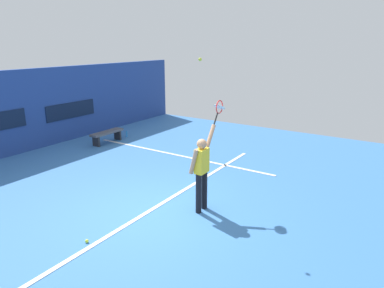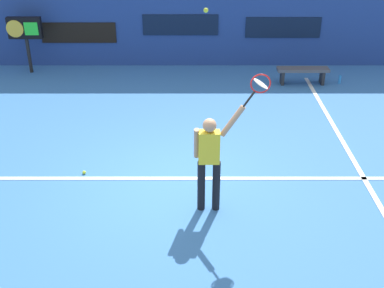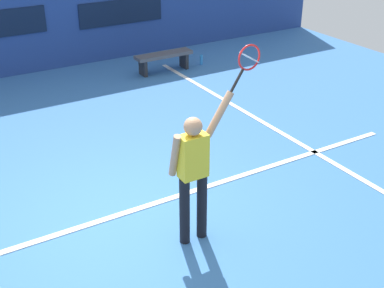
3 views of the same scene
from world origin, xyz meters
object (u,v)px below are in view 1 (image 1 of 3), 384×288
object	(u,v)px
tennis_racket	(219,108)
spare_ball	(87,241)
water_bottle	(127,134)
tennis_ball	(200,59)
tennis_player	(202,169)
court_bench	(107,134)

from	to	relation	value
tennis_racket	spare_ball	size ratio (longest dim) A/B	8.83
water_bottle	tennis_racket	bearing A→B (deg)	-117.38
tennis_ball	water_bottle	distance (m)	7.77
tennis_racket	water_bottle	xyz separation A→B (m)	(3.06, 5.91, -2.12)
tennis_player	spare_ball	size ratio (longest dim) A/B	28.27
tennis_racket	water_bottle	distance (m)	6.99
court_bench	water_bottle	distance (m)	1.07
tennis_player	tennis_ball	distance (m)	2.35
tennis_racket	spare_ball	world-z (taller)	tennis_racket
tennis_racket	tennis_ball	distance (m)	1.38
water_bottle	tennis_player	bearing A→B (deg)	-122.66
tennis_racket	court_bench	size ratio (longest dim) A/B	0.43
tennis_player	court_bench	distance (m)	6.55
water_bottle	spare_ball	size ratio (longest dim) A/B	3.53
tennis_player	spare_ball	distance (m)	2.78
court_bench	water_bottle	bearing A→B (deg)	0.00
tennis_ball	water_bottle	world-z (taller)	tennis_ball
tennis_racket	tennis_player	bearing A→B (deg)	179.66
tennis_ball	spare_ball	bearing A→B (deg)	153.51
tennis_racket	court_bench	bearing A→B (deg)	71.15
court_bench	spare_ball	xyz separation A→B (m)	(-5.09, -4.78, -0.30)
tennis_ball	spare_ball	xyz separation A→B (m)	(-2.25, 1.12, -3.32)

